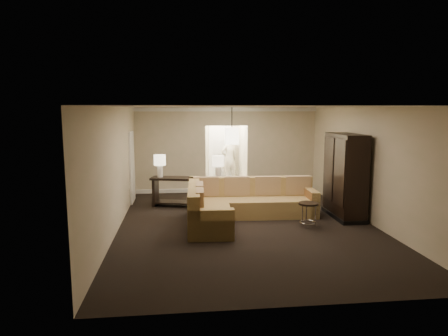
{
  "coord_description": "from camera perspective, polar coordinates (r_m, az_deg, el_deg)",
  "views": [
    {
      "loc": [
        -1.58,
        -9.11,
        2.76
      ],
      "look_at": [
        -0.41,
        1.2,
        1.21
      ],
      "focal_mm": 32.0,
      "sensor_mm": 36.0,
      "label": 1
    }
  ],
  "objects": [
    {
      "name": "wall_front",
      "position": [
        5.52,
        10.39,
        -5.91
      ],
      "size": [
        6.0,
        0.04,
        2.8
      ],
      "primitive_type": "cube",
      "color": "beige",
      "rests_on": "ground"
    },
    {
      "name": "wall_left",
      "position": [
        9.32,
        -15.18,
        -0.2
      ],
      "size": [
        0.04,
        8.0,
        2.8
      ],
      "primitive_type": "cube",
      "color": "beige",
      "rests_on": "ground"
    },
    {
      "name": "person",
      "position": [
        14.94,
        0.73,
        1.67
      ],
      "size": [
        0.83,
        0.67,
        1.98
      ],
      "primitive_type": "imported",
      "rotation": [
        0.0,
        0.0,
        3.45
      ],
      "color": "beige",
      "rests_on": "ground"
    },
    {
      "name": "ceiling",
      "position": [
        9.25,
        3.38,
        8.72
      ],
      "size": [
        6.0,
        8.0,
        0.02
      ],
      "primitive_type": "cube",
      "color": "white",
      "rests_on": "wall_back"
    },
    {
      "name": "baseboard",
      "position": [
        13.43,
        0.4,
        -3.11
      ],
      "size": [
        6.0,
        0.1,
        0.12
      ],
      "primitive_type": "cube",
      "color": "silver",
      "rests_on": "ground"
    },
    {
      "name": "wall_right",
      "position": [
        10.29,
        20.01,
        0.38
      ],
      "size": [
        0.04,
        8.0,
        2.8
      ],
      "primitive_type": "cube",
      "color": "beige",
      "rests_on": "ground"
    },
    {
      "name": "armoire",
      "position": [
        10.56,
        16.87,
        -1.34
      ],
      "size": [
        0.64,
        1.49,
        2.14
      ],
      "color": "black",
      "rests_on": "ground"
    },
    {
      "name": "crown_molding",
      "position": [
        13.16,
        0.41,
        8.35
      ],
      "size": [
        6.0,
        0.1,
        0.12
      ],
      "primitive_type": "cube",
      "color": "silver",
      "rests_on": "wall_back"
    },
    {
      "name": "coffee_table",
      "position": [
        10.62,
        4.66,
        -5.49
      ],
      "size": [
        1.22,
        1.22,
        0.41
      ],
      "rotation": [
        0.0,
        0.0,
        -0.31
      ],
      "color": "silver",
      "rests_on": "ground"
    },
    {
      "name": "side_door",
      "position": [
        12.12,
        -13.01,
        0.15
      ],
      "size": [
        0.05,
        0.9,
        2.1
      ],
      "primitive_type": "cube",
      "color": "white",
      "rests_on": "ground"
    },
    {
      "name": "drink_table",
      "position": [
        9.62,
        11.93,
        -5.83
      ],
      "size": [
        0.46,
        0.46,
        0.58
      ],
      "rotation": [
        0.0,
        0.0,
        -0.02
      ],
      "color": "black",
      "rests_on": "ground"
    },
    {
      "name": "pendant_light",
      "position": [
        11.95,
        1.13,
        4.61
      ],
      "size": [
        0.38,
        0.38,
        1.09
      ],
      "color": "black",
      "rests_on": "ceiling"
    },
    {
      "name": "wall_back",
      "position": [
        13.28,
        0.38,
        2.6
      ],
      "size": [
        6.0,
        0.04,
        2.8
      ],
      "primitive_type": "cube",
      "color": "beige",
      "rests_on": "ground"
    },
    {
      "name": "console_table",
      "position": [
        11.34,
        -5.02,
        -3.06
      ],
      "size": [
        2.21,
        0.97,
        0.83
      ],
      "rotation": [
        0.0,
        0.0,
        -0.23
      ],
      "color": "black",
      "rests_on": "ground"
    },
    {
      "name": "ground",
      "position": [
        9.65,
        3.24,
        -8.14
      ],
      "size": [
        8.0,
        8.0,
        0.0
      ],
      "primitive_type": "plane",
      "color": "black",
      "rests_on": "ground"
    },
    {
      "name": "table_lamp_left",
      "position": [
        11.42,
        -9.16,
        0.81
      ],
      "size": [
        0.33,
        0.33,
        0.64
      ],
      "color": "white",
      "rests_on": "console_table"
    },
    {
      "name": "foyer",
      "position": [
        14.61,
        -0.25,
        2.75
      ],
      "size": [
        1.44,
        2.02,
        2.8
      ],
      "color": "white",
      "rests_on": "ground"
    },
    {
      "name": "table_lamp_right",
      "position": [
        11.08,
        -0.85,
        0.68
      ],
      "size": [
        0.33,
        0.33,
        0.64
      ],
      "color": "white",
      "rests_on": "console_table"
    },
    {
      "name": "sectional_sofa",
      "position": [
        10.01,
        2.16,
        -5.2
      ],
      "size": [
        3.39,
        2.66,
        0.98
      ],
      "rotation": [
        0.0,
        0.0,
        -0.05
      ],
      "color": "brown",
      "rests_on": "ground"
    }
  ]
}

